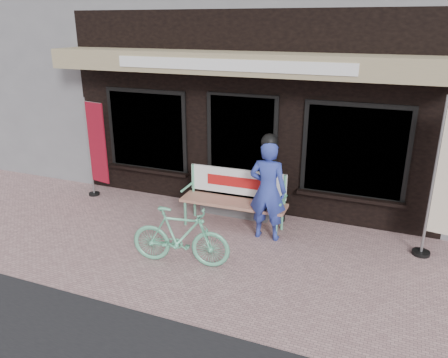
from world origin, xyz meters
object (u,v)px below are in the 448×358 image
at_px(bench, 235,194).
at_px(nobori_red, 96,148).
at_px(menu_stand, 275,198).
at_px(person, 268,188).
at_px(bicycle, 180,236).

distance_m(bench, nobori_red, 3.06).
distance_m(nobori_red, menu_stand, 3.66).
bearing_deg(nobori_red, bench, 6.99).
distance_m(person, nobori_red, 3.70).
relative_size(bicycle, menu_stand, 1.80).
height_order(bicycle, nobori_red, nobori_red).
relative_size(bench, nobori_red, 0.92).
bearing_deg(bicycle, person, -45.05).
bearing_deg(bench, bicycle, -101.80).
height_order(person, bicycle, person).
xyz_separation_m(bench, nobori_red, (-3.02, 0.20, 0.46)).
bearing_deg(nobori_red, menu_stand, 15.47).
bearing_deg(bicycle, nobori_red, 48.67).
relative_size(bicycle, nobori_red, 0.73).
distance_m(bench, menu_stand, 0.78).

